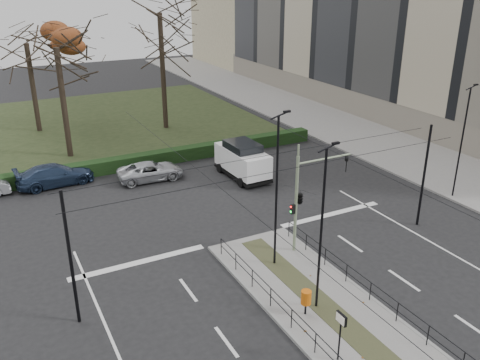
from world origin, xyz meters
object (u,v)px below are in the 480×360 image
(streetlamp_sidewalk, at_px, (462,141))
(rust_tree, at_px, (26,43))
(traffic_light, at_px, (301,196))
(litter_bin, at_px, (306,298))
(white_van, at_px, (243,159))
(bare_tree_center, at_px, (160,22))
(bare_tree_near, at_px, (57,56))
(streetlamp_median_far, at_px, (277,191))
(parked_car_fourth, at_px, (151,171))
(streetlamp_median_near, at_px, (322,229))
(parked_car_third, at_px, (55,175))
(info_panel, at_px, (341,324))

(streetlamp_sidewalk, xyz_separation_m, rust_tree, (-21.79, 28.17, 4.10))
(traffic_light, bearing_deg, streetlamp_sidewalk, 5.10)
(litter_bin, relative_size, white_van, 0.23)
(bare_tree_center, bearing_deg, bare_tree_near, -156.59)
(streetlamp_median_far, bearing_deg, traffic_light, 19.09)
(bare_tree_center, bearing_deg, parked_car_fourth, -114.48)
(bare_tree_center, distance_m, bare_tree_near, 10.49)
(streetlamp_median_near, xyz_separation_m, parked_car_third, (-7.74, 19.76, -3.16))
(bare_tree_near, bearing_deg, parked_car_third, -109.55)
(rust_tree, bearing_deg, streetlamp_median_far, -76.45)
(streetlamp_median_near, bearing_deg, bare_tree_near, 102.86)
(parked_car_third, bearing_deg, streetlamp_median_near, -162.59)
(traffic_light, height_order, bare_tree_near, bare_tree_near)
(streetlamp_median_far, bearing_deg, bare_tree_center, 82.21)
(streetlamp_median_near, relative_size, bare_tree_center, 0.54)
(traffic_light, distance_m, bare_tree_near, 22.73)
(white_van, bearing_deg, litter_bin, -108.34)
(litter_bin, bearing_deg, parked_car_third, 109.30)
(info_panel, xyz_separation_m, streetlamp_median_far, (1.45, 6.94, 2.32))
(rust_tree, height_order, bare_tree_near, bare_tree_near)
(info_panel, bearing_deg, parked_car_fourth, 91.09)
(parked_car_fourth, bearing_deg, streetlamp_median_near, -171.58)
(parked_car_third, bearing_deg, info_panel, -168.05)
(traffic_light, distance_m, white_van, 11.06)
(bare_tree_near, bearing_deg, streetlamp_sidewalk, -43.70)
(bare_tree_near, bearing_deg, parked_car_fourth, -61.33)
(parked_car_third, xyz_separation_m, white_van, (12.11, -4.59, 0.59))
(parked_car_fourth, xyz_separation_m, rust_tree, (-5.38, 16.12, 7.28))
(streetlamp_median_near, height_order, streetlamp_sidewalk, streetlamp_median_near)
(streetlamp_sidewalk, bearing_deg, traffic_light, -174.90)
(info_panel, bearing_deg, streetlamp_sidewalk, 28.55)
(streetlamp_sidewalk, height_order, bare_tree_center, bare_tree_center)
(bare_tree_center, bearing_deg, litter_bin, -98.55)
(litter_bin, relative_size, streetlamp_median_far, 0.15)
(litter_bin, bearing_deg, streetlamp_median_far, 76.75)
(streetlamp_sidewalk, relative_size, white_van, 1.46)
(info_panel, relative_size, streetlamp_median_near, 0.28)
(litter_bin, distance_m, streetlamp_sidewalk, 16.86)
(litter_bin, distance_m, parked_car_fourth, 17.95)
(litter_bin, relative_size, parked_car_fourth, 0.25)
(streetlamp_median_far, bearing_deg, streetlamp_median_near, -93.28)
(traffic_light, relative_size, white_van, 1.04)
(parked_car_third, relative_size, bare_tree_center, 0.38)
(parked_car_third, bearing_deg, rust_tree, -7.03)
(white_van, bearing_deg, rust_tree, 121.35)
(litter_bin, bearing_deg, streetlamp_median_near, 16.89)
(litter_bin, xyz_separation_m, bare_tree_near, (-5.03, 25.53, 6.94))
(litter_bin, distance_m, parked_car_third, 21.18)
(info_panel, relative_size, streetlamp_sidewalk, 0.28)
(streetlamp_sidewalk, xyz_separation_m, white_van, (-10.43, 9.53, -2.48))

